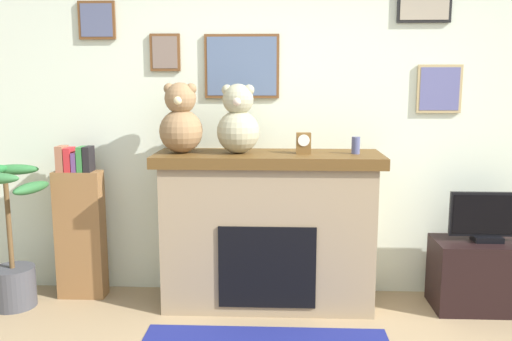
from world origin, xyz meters
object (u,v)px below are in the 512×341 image
tv_stand (484,275)px  television (488,218)px  teddy_bear_cream (238,122)px  fireplace (268,229)px  bookshelf (80,228)px  teddy_bear_tan (181,121)px  potted_plant (12,256)px  mantel_clock (304,143)px  candle_jar (356,145)px

tv_stand → television: television is taller
teddy_bear_cream → television: bearing=-0.5°
fireplace → tv_stand: bearing=-1.2°
bookshelf → teddy_bear_tan: (0.81, -0.09, 0.83)m
bookshelf → potted_plant: (-0.44, -0.22, -0.16)m
television → mantel_clock: size_ratio=3.68×
television → mantel_clock: mantel_clock is taller
tv_stand → mantel_clock: bearing=179.4°
bookshelf → teddy_bear_tan: teddy_bear_tan is taller
candle_jar → teddy_bear_cream: teddy_bear_cream is taller
television → teddy_bear_tan: (-2.22, 0.02, 0.69)m
teddy_bear_cream → potted_plant: bearing=-175.5°
teddy_bear_tan → mantel_clock: bearing=-0.0°
teddy_bear_tan → tv_stand: bearing=-0.4°
tv_stand → television: size_ratio=1.33×
tv_stand → mantel_clock: mantel_clock is taller
potted_plant → mantel_clock: bearing=3.5°
tv_stand → mantel_clock: size_ratio=4.91×
potted_plant → teddy_bear_tan: 1.60m
potted_plant → tv_stand: bearing=1.9°
fireplace → teddy_bear_tan: teddy_bear_tan is taller
fireplace → teddy_bear_cream: 0.82m
potted_plant → fireplace: bearing=4.5°
candle_jar → fireplace: bearing=178.4°
candle_jar → bookshelf: bearing=177.6°
fireplace → teddy_bear_tan: size_ratio=3.24×
tv_stand → teddy_bear_tan: teddy_bear_tan is taller
bookshelf → mantel_clock: (1.70, -0.09, 0.67)m
candle_jar → teddy_bear_cream: size_ratio=0.25×
bookshelf → teddy_bear_cream: 1.48m
bookshelf → tv_stand: (3.03, -0.10, -0.29)m
bookshelf → television: bookshelf is taller
fireplace → potted_plant: size_ratio=1.55×
bookshelf → mantel_clock: size_ratio=7.85×
fireplace → television: (1.59, -0.03, 0.11)m
bookshelf → tv_stand: 3.05m
fireplace → tv_stand: (1.59, -0.03, -0.32)m
bookshelf → tv_stand: bearing=-1.9°
mantel_clock → candle_jar: bearing=0.2°
fireplace → teddy_bear_cream: bearing=-175.2°
fireplace → television: 1.59m
potted_plant → teddy_bear_cream: size_ratio=2.13×
candle_jar → tv_stand: bearing=-0.9°
mantel_clock → tv_stand: bearing=-0.6°
teddy_bear_tan → potted_plant: bearing=-174.0°
fireplace → mantel_clock: 0.69m
fireplace → tv_stand: 1.62m
bookshelf → tv_stand: bookshelf is taller
fireplace → bookshelf: 1.45m
mantel_clock → teddy_bear_tan: 0.90m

